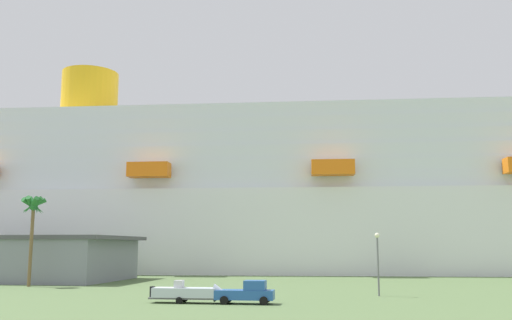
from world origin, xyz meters
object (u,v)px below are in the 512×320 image
at_px(pickup_truck, 247,293).
at_px(small_boat_on_trailer, 192,293).
at_px(street_lamp, 378,254).
at_px(cruise_ship, 268,205).
at_px(palm_tree, 33,211).

relative_size(pickup_truck, small_boat_on_trailer, 0.65).
distance_m(pickup_truck, street_lamp, 17.04).
distance_m(cruise_ship, pickup_truck, 69.90).
height_order(cruise_ship, street_lamp, cruise_ship).
relative_size(cruise_ship, palm_tree, 24.14).
relative_size(palm_tree, street_lamp, 1.79).
distance_m(cruise_ship, palm_tree, 56.78).
bearing_deg(pickup_truck, small_boat_on_trailer, -178.85).
height_order(small_boat_on_trailer, street_lamp, street_lamp).
relative_size(pickup_truck, street_lamp, 0.82).
height_order(small_boat_on_trailer, palm_tree, palm_tree).
bearing_deg(street_lamp, small_boat_on_trailer, -149.68).
distance_m(pickup_truck, small_boat_on_trailer, 5.43).
relative_size(cruise_ship, pickup_truck, 52.96).
xyz_separation_m(cruise_ship, small_boat_on_trailer, (2.06, -68.33, -13.36)).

